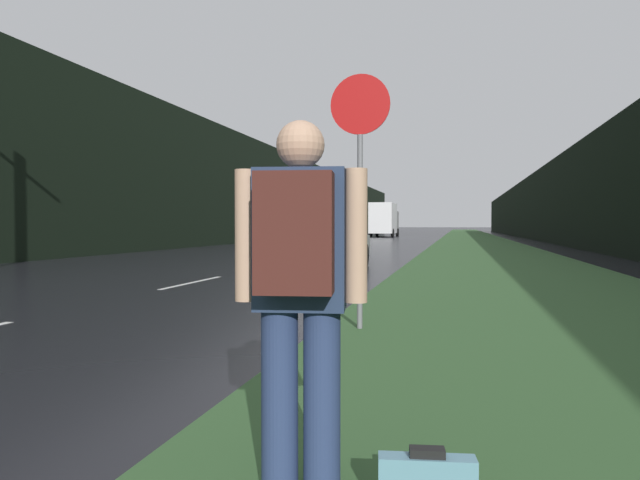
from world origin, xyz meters
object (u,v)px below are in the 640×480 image
at_px(car_passing_near, 328,244).
at_px(hitchhiker_with_backpack, 300,285).
at_px(stop_sign, 360,170).
at_px(delivery_truck, 384,219).

bearing_deg(car_passing_near, hitchhiker_with_backpack, 102.38).
xyz_separation_m(stop_sign, delivery_truck, (-6.88, 56.15, -0.10)).
bearing_deg(hitchhiker_with_backpack, delivery_truck, 88.50).
bearing_deg(delivery_truck, hitchhiker_with_backpack, -83.08).
distance_m(car_passing_near, delivery_truck, 46.70).
bearing_deg(stop_sign, delivery_truck, 96.99).
height_order(hitchhiker_with_backpack, car_passing_near, hitchhiker_with_backpack).
height_order(stop_sign, car_passing_near, stop_sign).
height_order(stop_sign, delivery_truck, delivery_truck).
distance_m(stop_sign, car_passing_near, 10.09).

